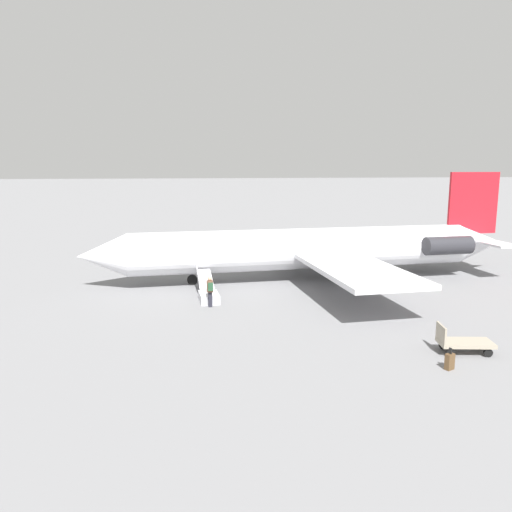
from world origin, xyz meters
TOP-DOWN VIEW (x-y plane):
  - ground_plane at (0.00, 0.00)m, footprint 600.00×600.00m
  - airplane_main at (-0.98, -0.04)m, footprint 30.44×22.82m
  - boarding_stairs at (6.90, 4.25)m, footprint 1.21×4.06m
  - passenger at (6.90, 5.77)m, footprint 0.36×0.55m
  - luggage_cart at (-3.07, 14.54)m, footprint 2.37×1.50m
  - suitcase at (-1.59, 16.07)m, footprint 0.42×0.35m

SIDE VIEW (x-z plane):
  - ground_plane at x=0.00m, z-range 0.00..0.00m
  - suitcase at x=-1.59m, z-range -0.11..0.77m
  - boarding_stairs at x=6.90m, z-range -0.51..1.28m
  - luggage_cart at x=-3.07m, z-range -0.15..1.07m
  - passenger at x=6.90m, z-range 0.13..1.87m
  - airplane_main at x=-0.98m, z-range -1.48..5.88m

